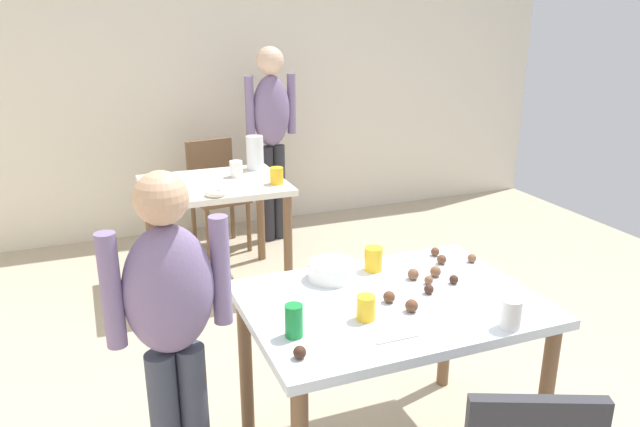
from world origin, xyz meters
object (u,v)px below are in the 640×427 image
at_px(dining_table_far, 215,199).
at_px(mixing_bowl, 332,270).
at_px(pitcher_far, 255,153).
at_px(person_girl_near, 172,322).
at_px(soda_can, 294,321).
at_px(chair_far_table, 216,188).
at_px(person_adult_far, 272,127).
at_px(dining_table_near, 390,321).

xyz_separation_m(dining_table_far, mixing_bowl, (0.15, -1.73, 0.16)).
distance_m(dining_table_far, pitcher_far, 0.50).
xyz_separation_m(person_girl_near, mixing_bowl, (0.72, 0.24, -0.01)).
bearing_deg(soda_can, mixing_bowl, 51.86).
bearing_deg(soda_can, dining_table_far, 85.44).
distance_m(chair_far_table, mixing_bowl, 2.49).
bearing_deg(dining_table_far, pitcher_far, 34.21).
relative_size(soda_can, pitcher_far, 0.50).
bearing_deg(soda_can, person_adult_far, 74.16).
bearing_deg(person_adult_far, chair_far_table, 177.52).
bearing_deg(soda_can, person_girl_near, 157.58).
bearing_deg(chair_far_table, soda_can, -96.59).
bearing_deg(chair_far_table, person_adult_far, -2.48).
distance_m(chair_far_table, pitcher_far, 0.65).
relative_size(dining_table_near, chair_far_table, 1.34).
height_order(dining_table_far, chair_far_table, chair_far_table).
xyz_separation_m(dining_table_far, chair_far_table, (0.16, 0.74, -0.14)).
distance_m(chair_far_table, soda_can, 2.91).
relative_size(dining_table_near, dining_table_far, 1.23).
relative_size(person_girl_near, soda_can, 11.12).
bearing_deg(dining_table_far, soda_can, -94.56).
xyz_separation_m(soda_can, pitcher_far, (0.53, 2.38, 0.06)).
relative_size(person_adult_far, soda_can, 13.04).
relative_size(dining_table_near, mixing_bowl, 5.65).
relative_size(dining_table_far, soda_can, 7.75).
relative_size(chair_far_table, person_adult_far, 0.55).
bearing_deg(dining_table_far, person_girl_near, -106.24).
distance_m(person_girl_near, person_adult_far, 2.95).
distance_m(dining_table_far, person_adult_far, 1.02).
relative_size(person_girl_near, mixing_bowl, 6.58).
bearing_deg(dining_table_far, person_adult_far, 48.48).
relative_size(mixing_bowl, pitcher_far, 0.85).
bearing_deg(person_girl_near, dining_table_far, 73.76).
distance_m(dining_table_far, chair_far_table, 0.77).
bearing_deg(person_adult_far, dining_table_far, -131.52).
relative_size(chair_far_table, mixing_bowl, 4.22).
bearing_deg(mixing_bowl, chair_far_table, 89.62).
distance_m(person_girl_near, pitcher_far, 2.40).
height_order(person_girl_near, person_adult_far, person_adult_far).
height_order(dining_table_near, chair_far_table, chair_far_table).
relative_size(dining_table_far, pitcher_far, 3.87).
distance_m(person_girl_near, soda_can, 0.44).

